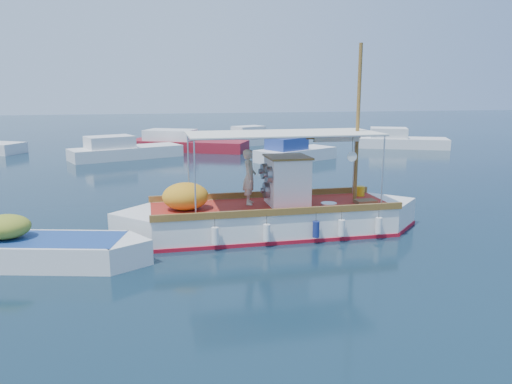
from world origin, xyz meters
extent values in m
plane|color=black|center=(0.00, 0.00, 0.00)|extent=(160.00, 160.00, 0.00)
cube|color=white|center=(0.00, 0.53, 0.37)|extent=(7.96, 2.68, 1.17)
cube|color=white|center=(-3.97, 0.52, 0.37)|extent=(2.65, 2.65, 1.17)
cube|color=white|center=(3.98, 0.55, 0.37)|extent=(2.65, 2.65, 1.17)
cube|color=maroon|center=(0.00, 0.53, 0.02)|extent=(8.06, 2.77, 0.19)
cube|color=maroon|center=(0.00, 0.53, 0.93)|extent=(7.96, 2.47, 0.06)
cube|color=brown|center=(0.00, 1.87, 1.06)|extent=(8.05, 0.14, 0.21)
cube|color=brown|center=(0.01, -0.80, 1.06)|extent=(8.05, 0.14, 0.21)
cube|color=white|center=(0.53, 0.53, 1.75)|extent=(1.28, 1.38, 1.59)
cube|color=brown|center=(0.53, 0.53, 2.57)|extent=(1.38, 1.49, 0.06)
cylinder|color=slate|center=(-0.16, 0.19, 2.07)|extent=(0.24, 0.53, 0.53)
cylinder|color=slate|center=(-0.16, 0.87, 2.07)|extent=(0.24, 0.53, 0.53)
cylinder|color=slate|center=(-0.16, 0.53, 1.48)|extent=(0.24, 0.53, 0.53)
cylinder|color=brown|center=(2.97, 0.54, 3.60)|extent=(0.13, 0.13, 5.30)
cylinder|color=brown|center=(2.12, 0.54, 3.18)|extent=(1.91, 0.09, 0.08)
cylinder|color=silver|center=(-2.65, 1.69, 2.15)|extent=(0.05, 0.05, 2.38)
cylinder|color=silver|center=(-2.64, -0.64, 2.15)|extent=(0.05, 0.05, 2.38)
cylinder|color=silver|center=(3.39, 1.71, 2.15)|extent=(0.05, 0.05, 2.38)
cylinder|color=silver|center=(3.40, -0.62, 2.15)|extent=(0.05, 0.05, 2.38)
cube|color=silver|center=(0.37, 0.53, 3.36)|extent=(6.26, 2.57, 0.04)
ellipsoid|color=orange|center=(-2.86, 0.52, 1.40)|extent=(1.49, 1.27, 0.89)
cube|color=gold|center=(1.38, 1.12, 1.17)|extent=(0.27, 0.19, 0.42)
cylinder|color=gold|center=(3.50, 1.29, 1.13)|extent=(0.32, 0.32, 0.36)
cube|color=brown|center=(3.18, 0.12, 1.02)|extent=(0.69, 0.48, 0.13)
cylinder|color=#B2B2B2|center=(1.81, -0.04, 1.02)|extent=(0.53, 0.53, 0.13)
cylinder|color=white|center=(2.34, -0.57, 2.68)|extent=(0.32, 0.03, 0.32)
cylinder|color=white|center=(-2.11, -0.96, 0.48)|extent=(0.21, 0.21, 0.51)
cylinder|color=navy|center=(1.07, -0.95, 0.48)|extent=(0.21, 0.21, 0.51)
cylinder|color=white|center=(3.19, -0.94, 0.48)|extent=(0.21, 0.21, 0.51)
imported|color=beige|center=(-0.69, 0.87, 1.89)|extent=(0.58, 0.76, 1.85)
cube|color=white|center=(-7.12, -1.01, 0.26)|extent=(5.01, 2.92, 0.92)
cube|color=white|center=(-4.83, -1.57, 0.26)|extent=(1.78, 1.78, 0.92)
cube|color=navy|center=(-7.12, -1.01, 0.70)|extent=(4.96, 2.72, 0.05)
ellipsoid|color=olive|center=(-7.91, -0.81, 1.05)|extent=(1.58, 1.40, 0.68)
cube|color=silver|center=(-5.51, 20.17, 0.30)|extent=(7.86, 4.97, 1.00)
cube|color=silver|center=(-6.55, 19.75, 1.20)|extent=(3.54, 2.99, 0.80)
cube|color=maroon|center=(-1.05, 23.53, 0.30)|extent=(9.53, 6.45, 1.00)
cube|color=silver|center=(-2.30, 24.11, 1.20)|extent=(4.35, 3.72, 0.80)
cube|color=silver|center=(5.65, 16.71, 0.30)|extent=(6.04, 4.55, 1.00)
cube|color=navy|center=(4.90, 16.32, 1.20)|extent=(2.87, 2.70, 0.80)
cube|color=silver|center=(16.16, 21.86, 0.30)|extent=(7.59, 5.18, 1.00)
cube|color=silver|center=(15.17, 22.28, 1.20)|extent=(3.49, 3.15, 0.80)
cube|color=silver|center=(5.21, 26.81, 0.30)|extent=(6.55, 4.49, 1.00)
cube|color=silver|center=(4.35, 26.41, 1.20)|extent=(3.00, 2.61, 0.80)
camera|label=1|loc=(-3.91, -15.24, 4.83)|focal=35.00mm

